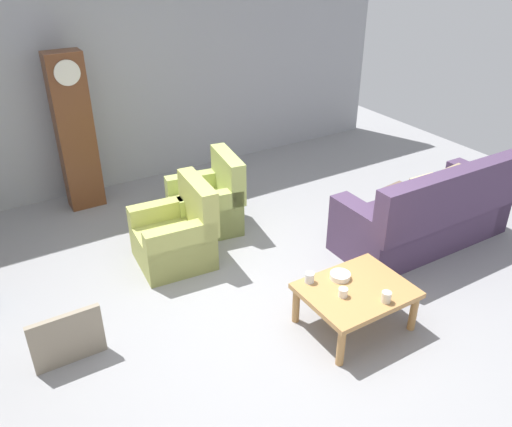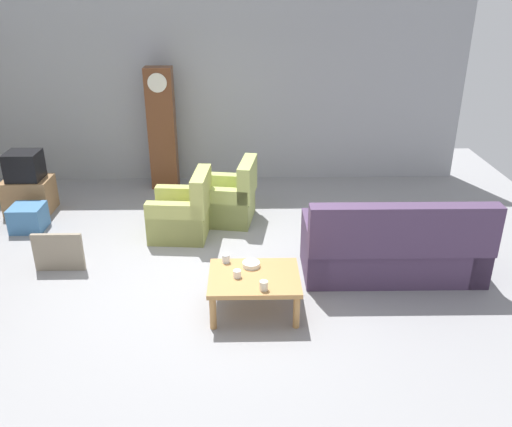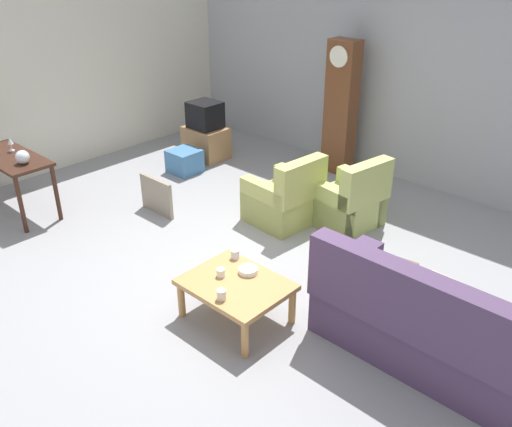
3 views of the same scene
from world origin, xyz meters
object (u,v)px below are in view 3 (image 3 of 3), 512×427
Objects in this scene: couch_floral at (434,331)px; grandfather_clock at (341,108)px; armchair_olive_near at (285,200)px; tv_stand_cabinet at (206,142)px; storage_box_blue at (185,161)px; glass_dome_cloche at (22,157)px; console_table_dark at (12,164)px; wine_glass_short at (10,142)px; cup_white_porcelain at (221,273)px; bowl_white_stacked at (248,270)px; coffee_table_wood at (236,288)px; tv_crt at (205,115)px; armchair_olive_far at (348,203)px; framed_picture_leaning at (157,196)px; cup_blue_rimmed at (235,254)px; cup_cream_tall at (221,295)px.

grandfather_clock is at bearing 135.69° from couch_floral.
armchair_olive_near is 2.58m from tv_stand_cabinet.
glass_dome_cloche is (-0.20, -2.39, 0.70)m from storage_box_blue.
armchair_olive_near is 3.55m from console_table_dark.
couch_floral reaches higher than wine_glass_short.
wine_glass_short is (-3.69, -0.20, 0.46)m from cup_white_porcelain.
bowl_white_stacked is (3.33, 0.52, -0.43)m from glass_dome_cloche.
storage_box_blue is at bearing 164.06° from couch_floral.
coffee_table_wood is 2.00× the size of tv_crt.
console_table_dark is 7.60× the size of glass_dome_cloche.
armchair_olive_far reaches higher than storage_box_blue.
console_table_dark is at bearing -96.98° from tv_stand_cabinet.
couch_floral reaches higher than framed_picture_leaning.
grandfather_clock reaches higher than tv_stand_cabinet.
tv_crt is 4.20m from bowl_white_stacked.
cup_white_porcelain is 3.73m from wine_glass_short.
console_table_dark is at bearing -119.64° from grandfather_clock.
grandfather_clock is 3.34× the size of framed_picture_leaning.
couch_floral is 5.44m from tv_crt.
armchair_olive_near is 1.68m from cup_blue_rimmed.
framed_picture_leaning is 3.16× the size of wine_glass_short.
glass_dome_cloche is at bearing -168.48° from cup_blue_rimmed.
armchair_olive_far is 2.04m from cup_blue_rimmed.
cup_blue_rimmed is 0.50× the size of wine_glass_short.
armchair_olive_near is 2.36m from cup_cream_tall.
framed_picture_leaning is (1.39, 1.22, -0.43)m from console_table_dark.
coffee_table_wood is 5.61× the size of glass_dome_cloche.
tv_crt is (-1.93, -1.00, -0.28)m from grandfather_clock.
storage_box_blue is at bearing 124.55° from framed_picture_leaning.
tv_crt is (0.37, 3.04, 0.06)m from console_table_dark.
coffee_table_wood is at bearing -44.41° from cup_blue_rimmed.
tv_crt is (0.00, 0.00, 0.47)m from tv_stand_cabinet.
glass_dome_cloche reaches higher than tv_crt.
cup_white_porcelain is at bearing -22.84° from framed_picture_leaning.
cup_white_porcelain reaches higher than storage_box_blue.
tv_crt is 2.53× the size of wine_glass_short.
tv_stand_cabinet is 0.69m from storage_box_blue.
armchair_olive_far is 4.84× the size of wine_glass_short.
tv_stand_cabinet is at bearing 0.00° from tv_crt.
glass_dome_cloche is (-3.04, -2.66, 0.57)m from armchair_olive_far.
armchair_olive_near is 2.23m from storage_box_blue.
glass_dome_cloche is at bearing -89.82° from tv_stand_cabinet.
cup_white_porcelain reaches higher than bowl_white_stacked.
framed_picture_leaning reaches higher than coffee_table_wood.
tv_stand_cabinet is 4.19m from bowl_white_stacked.
armchair_olive_far is at bearing 140.28° from couch_floral.
tv_stand_cabinet is at bearing 160.09° from armchair_olive_near.
framed_picture_leaning is (-4.02, 0.21, -0.11)m from couch_floral.
storage_box_blue is 2.34× the size of wine_glass_short.
armchair_olive_far is 4.08m from glass_dome_cloche.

